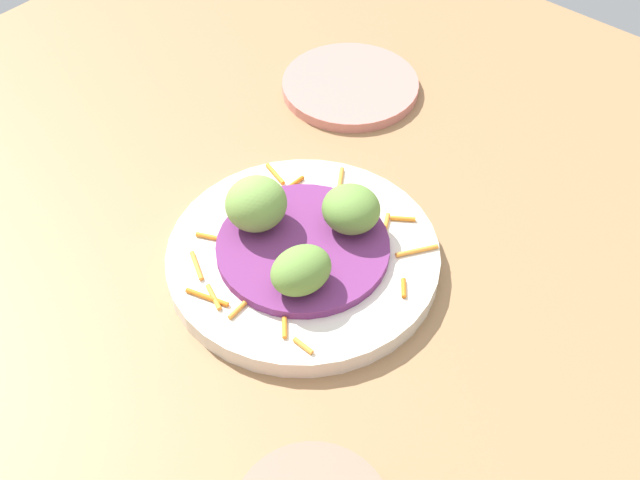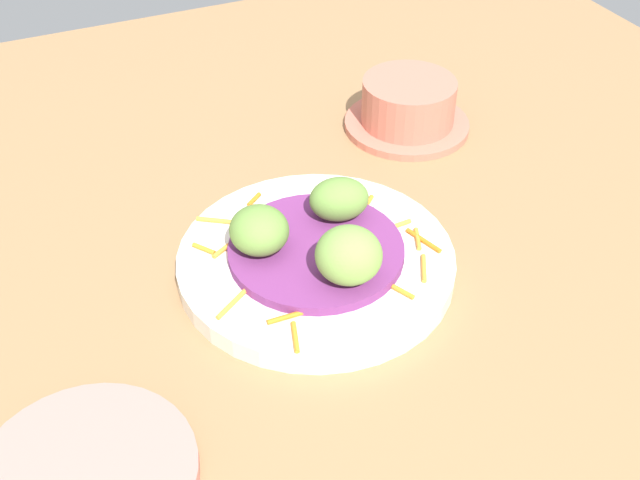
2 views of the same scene
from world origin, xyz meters
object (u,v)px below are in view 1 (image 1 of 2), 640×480
guac_scoop_left (256,204)px  guac_scoop_center (300,271)px  main_plate (303,257)px  side_plate_small (350,86)px  guac_scoop_right (351,209)px

guac_scoop_left → guac_scoop_center: bearing=-110.8°
main_plate → guac_scoop_center: guac_scoop_center is taller
guac_scoop_center → side_plate_small: 30.01cm
guac_scoop_right → guac_scoop_center: bearing=-170.8°
guac_scoop_left → guac_scoop_right: size_ratio=1.06×
main_plate → guac_scoop_right: size_ratio=4.67×
guac_scoop_left → guac_scoop_right: (5.03, -6.17, -0.40)cm
main_plate → guac_scoop_right: (4.29, -1.63, 3.64)cm
main_plate → side_plate_small: bearing=30.1°
main_plate → guac_scoop_right: bearing=-20.8°
guac_scoop_left → guac_scoop_right: bearing=-50.8°
side_plate_small → guac_scoop_left: bearing=-160.2°
guac_scoop_left → guac_scoop_center: 7.97cm
main_plate → guac_scoop_right: guac_scoop_right is taller
guac_scoop_center → main_plate: bearing=39.2°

